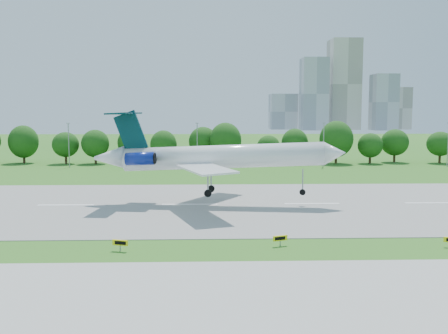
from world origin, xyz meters
TOP-DOWN VIEW (x-y plane):
  - ground at (0.00, 0.00)m, footprint 600.00×600.00m
  - runway at (0.00, 25.00)m, footprint 400.00×45.00m
  - taxiway at (0.00, -18.00)m, footprint 400.00×23.00m
  - tree_line at (0.00, 92.00)m, footprint 288.40×8.40m
  - light_poles at (-2.50, 82.00)m, footprint 175.90×0.25m
  - skyline at (100.16, 390.61)m, footprint 127.00×52.00m
  - airliner at (-16.65, 25.23)m, footprint 41.01×29.69m
  - taxi_sign_left at (-26.49, -2.14)m, footprint 1.76×0.71m
  - taxi_sign_centre at (-8.91, -0.62)m, footprint 1.69×0.73m
  - service_vehicle_a at (-35.05, 77.04)m, footprint 3.78×1.60m
  - service_vehicle_b at (-26.22, 81.09)m, footprint 3.65×1.65m

SIDE VIEW (x-z plane):
  - ground at x=0.00m, z-range 0.00..0.00m
  - runway at x=0.00m, z-range 0.00..0.08m
  - taxiway at x=0.00m, z-range 0.00..0.08m
  - service_vehicle_a at x=-35.05m, z-range 0.00..1.21m
  - service_vehicle_b at x=-26.22m, z-range 0.00..1.22m
  - taxi_sign_centre at x=-8.91m, z-range 0.29..1.49m
  - taxi_sign_left at x=-26.49m, z-range 0.30..1.54m
  - tree_line at x=0.00m, z-range 0.99..11.39m
  - light_poles at x=-2.50m, z-range 0.24..12.43m
  - airliner at x=-16.65m, z-range 1.07..14.79m
  - skyline at x=100.16m, z-range -9.54..70.46m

